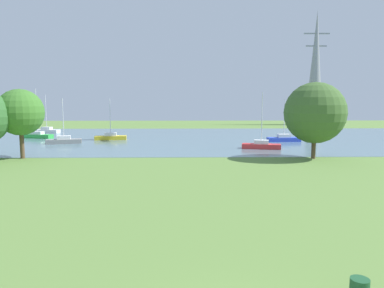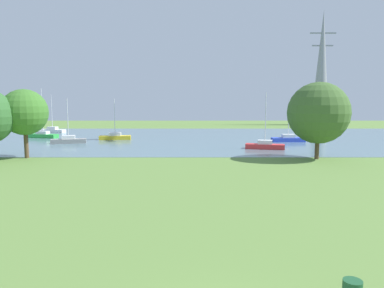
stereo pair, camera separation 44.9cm
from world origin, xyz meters
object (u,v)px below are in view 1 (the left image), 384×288
object	(u,v)px
electricity_pylon	(315,68)
sailboat_yellow	(111,137)
sailboat_red	(261,145)
sailboat_white	(47,130)
tree_west_far	(20,112)
sailboat_gray	(64,140)
tree_east_near	(315,113)
sailboat_blue	(284,139)
sailboat_green	(38,135)

from	to	relation	value
electricity_pylon	sailboat_yellow	bearing A→B (deg)	-141.63
sailboat_red	sailboat_white	world-z (taller)	sailboat_white
tree_west_far	electricity_pylon	world-z (taller)	electricity_pylon
tree_west_far	sailboat_gray	bearing A→B (deg)	90.34
sailboat_gray	tree_west_far	world-z (taller)	tree_west_far
sailboat_gray	tree_west_far	distance (m)	13.91
tree_east_near	sailboat_gray	bearing A→B (deg)	155.58
sailboat_white	sailboat_red	bearing A→B (deg)	-33.31
sailboat_blue	sailboat_yellow	bearing A→B (deg)	173.52
sailboat_green	sailboat_gray	size ratio (longest dim) A/B	1.25
sailboat_red	sailboat_yellow	distance (m)	23.82
tree_west_far	sailboat_yellow	bearing A→B (deg)	72.93
sailboat_blue	sailboat_gray	world-z (taller)	sailboat_gray
sailboat_blue	sailboat_gray	distance (m)	31.85
sailboat_yellow	tree_east_near	xyz separation A→B (m)	(24.99, -18.69, 4.32)
sailboat_red	sailboat_gray	bearing A→B (deg)	167.12
sailboat_gray	sailboat_white	bearing A→B (deg)	117.36
sailboat_blue	tree_west_far	size ratio (longest dim) A/B	0.86
sailboat_yellow	tree_east_near	distance (m)	31.51
sailboat_green	sailboat_white	bearing A→B (deg)	102.93
sailboat_yellow	sailboat_blue	distance (m)	26.36
sailboat_green	tree_west_far	distance (m)	22.32
sailboat_green	electricity_pylon	world-z (taller)	electricity_pylon
tree_west_far	tree_east_near	size ratio (longest dim) A/B	0.91
sailboat_red	tree_west_far	size ratio (longest dim) A/B	0.98
sailboat_green	sailboat_white	size ratio (longest dim) A/B	1.12
sailboat_white	sailboat_gray	distance (m)	19.56
tree_west_far	electricity_pylon	bearing A→B (deg)	46.83
sailboat_yellow	electricity_pylon	distance (m)	57.94
sailboat_blue	tree_east_near	size ratio (longest dim) A/B	0.78
sailboat_green	sailboat_blue	world-z (taller)	sailboat_green
sailboat_white	electricity_pylon	bearing A→B (deg)	20.85
sailboat_gray	tree_east_near	xyz separation A→B (m)	(30.60, -13.89, 4.32)
sailboat_green	sailboat_yellow	size ratio (longest dim) A/B	1.26
sailboat_green	electricity_pylon	bearing A→B (deg)	29.65
sailboat_red	electricity_pylon	xyz separation A→B (m)	(22.99, 45.88, 13.63)
sailboat_red	tree_east_near	bearing A→B (deg)	-63.76
sailboat_blue	sailboat_white	bearing A→B (deg)	159.13
tree_east_near	electricity_pylon	xyz separation A→B (m)	(19.16, 53.65, 9.32)
tree_east_near	electricity_pylon	world-z (taller)	electricity_pylon
sailboat_red	sailboat_white	size ratio (longest dim) A/B	0.99
sailboat_yellow	sailboat_blue	xyz separation A→B (m)	(26.19, -2.97, -0.00)
sailboat_yellow	sailboat_red	bearing A→B (deg)	-27.30
sailboat_white	sailboat_gray	bearing A→B (deg)	-62.64
sailboat_red	sailboat_blue	world-z (taller)	sailboat_red
tree_west_far	tree_east_near	distance (m)	30.53
sailboat_red	tree_east_near	distance (m)	9.67
sailboat_blue	tree_west_far	world-z (taller)	tree_west_far
tree_east_near	electricity_pylon	size ratio (longest dim) A/B	0.28
sailboat_red	sailboat_blue	distance (m)	9.41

